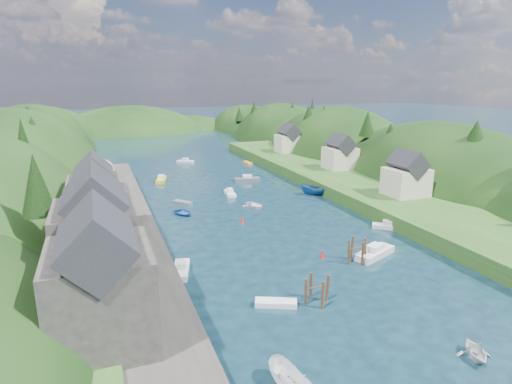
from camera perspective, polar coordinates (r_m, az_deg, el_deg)
name	(u,v)px	position (r m, az deg, el deg)	size (l,w,h in m)	color
ground	(221,186)	(95.69, -4.64, 0.78)	(600.00, 600.00, 0.00)	black
hillside_left	(17,211)	(120.12, -29.25, -2.18)	(44.00, 245.56, 52.00)	black
hillside_right	(337,179)	(137.66, 10.72, 1.65)	(36.00, 245.56, 48.00)	black
far_hills	(154,151)	(217.68, -13.39, 5.30)	(103.00, 68.00, 44.00)	black
hill_trees	(208,129)	(108.62, -6.46, 8.34)	(91.54, 151.63, 12.01)	black
quay_left	(116,241)	(63.29, -18.21, -6.26)	(12.00, 110.00, 2.00)	#2D2B28
terrace_left_grass	(61,246)	(63.44, -24.57, -6.59)	(12.00, 110.00, 2.50)	#234719
quayside_buildings	(98,233)	(48.42, -20.32, -5.19)	(8.00, 35.84, 12.90)	#2D2B28
boat_sheds	(96,183)	(80.36, -20.55, 1.09)	(7.00, 21.00, 7.50)	#2D2D30
terrace_right	(343,182)	(96.47, 11.48, 1.38)	(16.00, 120.00, 2.40)	#234719
right_bank_cottages	(336,154)	(104.08, 10.60, 4.98)	(9.00, 59.24, 8.41)	beige
piling_cluster_near	(317,292)	(46.63, 8.10, -13.06)	(3.08, 2.88, 3.53)	#382314
piling_cluster_far	(357,252)	(57.10, 13.32, -7.84)	(2.91, 2.74, 3.79)	#382314
channel_buoy_near	(322,254)	(57.90, 8.83, -8.19)	(0.70, 0.70, 1.10)	#BA100E
channel_buoy_far	(242,220)	(70.69, -1.84, -3.78)	(0.70, 0.70, 1.10)	#BA100E
moored_boats	(270,218)	(71.26, 1.82, -3.51)	(37.88, 101.62, 2.28)	white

